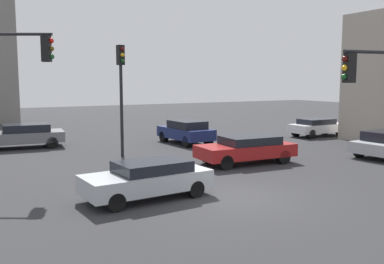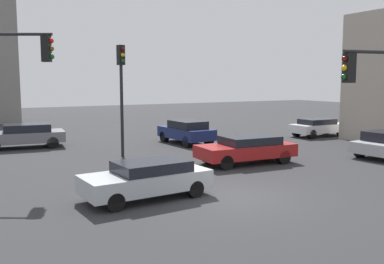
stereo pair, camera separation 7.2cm
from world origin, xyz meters
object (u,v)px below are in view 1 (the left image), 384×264
Objects in this scene: car_5 at (318,127)px; car_3 at (148,178)px; traffic_light_2 at (10,74)px; car_1 at (186,131)px; car_4 at (24,135)px; traffic_light_1 at (121,80)px; car_7 at (247,149)px.

car_3 is at bearing -151.67° from car_5.
traffic_light_2 is at bearing -168.87° from car_5.
traffic_light_2 is 12.28m from car_1.
car_4 is at bearing 66.55° from car_1.
car_4 reaches higher than car_3.
car_4 is at bearing -85.23° from car_3.
car_3 is (-2.03, -7.92, -3.27)m from traffic_light_1.
car_7 is at bearing 32.94° from traffic_light_1.
traffic_light_2 is 1.40× the size of car_1.
car_3 is 7.27m from car_7.
car_1 is 0.88× the size of car_7.
car_4 is 19.46m from car_5.
car_4 is at bearing 109.71° from traffic_light_2.
car_4 reaches higher than car_7.
traffic_light_2 is 21.01m from car_5.
car_1 reaches higher than car_7.
traffic_light_2 is at bearing -6.77° from car_7.
traffic_light_2 is at bearing 112.24° from car_1.
traffic_light_2 is at bearing 85.98° from car_4.
car_7 is (8.50, -10.27, -0.04)m from car_4.
car_1 reaches higher than car_5.
car_1 is at bearing 172.03° from car_5.
car_7 is at bearing -157.18° from car_3.
car_3 is 1.04× the size of car_5.
traffic_light_1 is 15.22m from car_5.
car_5 is (18.87, -4.77, -0.07)m from car_4.
car_3 is at bearing -25.14° from traffic_light_1.
car_1 is 9.63m from car_4.
traffic_light_2 is 9.21m from car_4.
car_7 is (-0.57, -7.04, -0.06)m from car_1.
car_1 is at bearing -90.97° from car_7.
car_7 is at bearing 19.55° from traffic_light_2.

